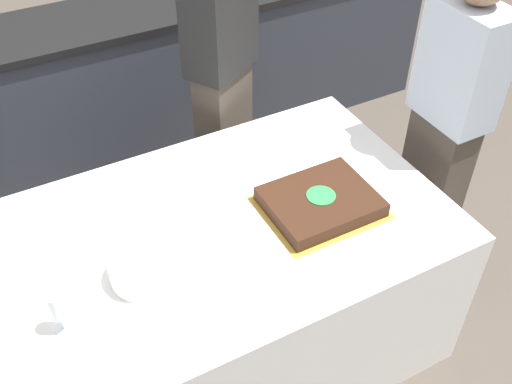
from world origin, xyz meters
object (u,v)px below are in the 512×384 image
(person_cutting_cake, at_px, (222,76))
(person_seated_right, at_px, (446,128))
(cake, at_px, (320,202))
(plate_stack, at_px, (143,269))
(wine_glass, at_px, (57,307))

(person_cutting_cake, height_order, person_seated_right, person_cutting_cake)
(person_cutting_cake, bearing_deg, person_seated_right, 101.86)
(cake, height_order, plate_stack, plate_stack)
(cake, height_order, wine_glass, wine_glass)
(person_cutting_cake, xyz_separation_m, person_seated_right, (0.71, -0.77, -0.06))
(wine_glass, xyz_separation_m, person_cutting_cake, (1.02, 0.96, 0.02))
(wine_glass, bearing_deg, plate_stack, 15.19)
(wine_glass, bearing_deg, person_cutting_cake, 43.08)
(wine_glass, height_order, person_cutting_cake, person_cutting_cake)
(cake, height_order, person_cutting_cake, person_cutting_cake)
(plate_stack, relative_size, wine_glass, 1.39)
(person_seated_right, bearing_deg, plate_stack, -85.63)
(plate_stack, bearing_deg, person_cutting_cake, 50.46)
(plate_stack, distance_m, wine_glass, 0.32)
(plate_stack, distance_m, person_seated_right, 1.43)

